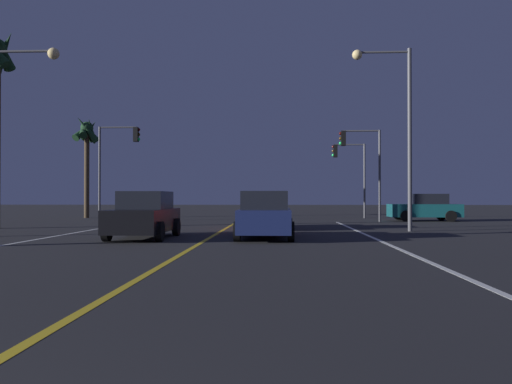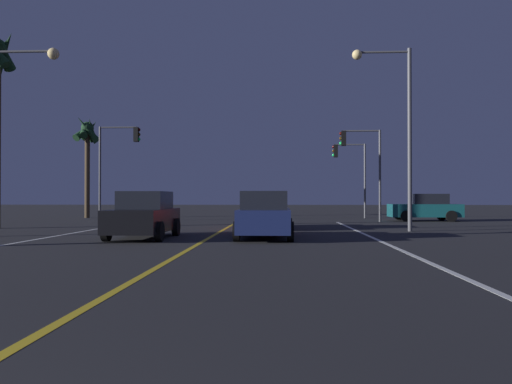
{
  "view_description": "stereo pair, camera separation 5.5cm",
  "coord_description": "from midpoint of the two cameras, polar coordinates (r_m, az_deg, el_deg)",
  "views": [
    {
      "loc": [
        2.56,
        -0.7,
        1.48
      ],
      "look_at": [
        1.42,
        23.83,
        1.74
      ],
      "focal_mm": 35.69,
      "sensor_mm": 36.0,
      "label": 1
    },
    {
      "loc": [
        2.61,
        -0.7,
        1.48
      ],
      "look_at": [
        1.42,
        23.83,
        1.74
      ],
      "focal_mm": 35.69,
      "sensor_mm": 36.0,
      "label": 2
    }
  ],
  "objects": [
    {
      "name": "traffic_light_near_right",
      "position": [
        31.51,
        11.74,
        4.16
      ],
      "size": [
        2.51,
        0.36,
        5.56
      ],
      "rotation": [
        0.0,
        0.0,
        3.14
      ],
      "color": "#4C4C51",
      "rests_on": "ground"
    },
    {
      "name": "street_lamp_left_mid",
      "position": [
        21.58,
        -25.66,
        7.89
      ],
      "size": [
        2.57,
        0.44,
        7.17
      ],
      "color": "#4C4C51",
      "rests_on": "ground"
    },
    {
      "name": "lane_center_divider",
      "position": [
        12.96,
        -8.81,
        -7.15
      ],
      "size": [
        0.16,
        35.82,
        0.01
      ],
      "primitive_type": "cube",
      "color": "gold",
      "rests_on": "ground"
    },
    {
      "name": "palm_tree_left_far",
      "position": [
        38.88,
        -18.35,
        5.79
      ],
      "size": [
        1.96,
        2.12,
        7.38
      ],
      "color": "#473826",
      "rests_on": "ground"
    },
    {
      "name": "traffic_light_far_right",
      "position": [
        36.93,
        10.47,
        3.17
      ],
      "size": [
        2.39,
        0.36,
        5.3
      ],
      "rotation": [
        0.0,
        0.0,
        3.14
      ],
      "color": "#4C4C51",
      "rests_on": "ground"
    },
    {
      "name": "car_ahead_far",
      "position": [
        24.21,
        1.19,
        -2.17
      ],
      "size": [
        2.02,
        4.3,
        1.7
      ],
      "rotation": [
        0.0,
        0.0,
        1.57
      ],
      "color": "black",
      "rests_on": "ground"
    },
    {
      "name": "car_oncoming",
      "position": [
        18.87,
        -12.35,
        -2.59
      ],
      "size": [
        2.02,
        4.3,
        1.7
      ],
      "rotation": [
        0.0,
        0.0,
        -1.57
      ],
      "color": "black",
      "rests_on": "ground"
    },
    {
      "name": "traffic_light_near_left",
      "position": [
        32.72,
        -15.13,
        4.37
      ],
      "size": [
        2.61,
        0.36,
        5.87
      ],
      "color": "#4C4C51",
      "rests_on": "ground"
    },
    {
      "name": "car_lead_same_lane",
      "position": [
        18.28,
        1.07,
        -2.67
      ],
      "size": [
        2.02,
        4.3,
        1.7
      ],
      "rotation": [
        0.0,
        0.0,
        1.57
      ],
      "color": "black",
      "rests_on": "ground"
    },
    {
      "name": "street_lamp_right_far",
      "position": [
        23.28,
        15.46,
        8.38
      ],
      "size": [
        2.58,
        0.44,
        8.0
      ],
      "rotation": [
        0.0,
        0.0,
        3.14
      ],
      "color": "#4C4C51",
      "rests_on": "ground"
    },
    {
      "name": "lane_edge_right",
      "position": [
        13.14,
        17.88,
        -7.04
      ],
      "size": [
        0.16,
        35.82,
        0.01
      ],
      "primitive_type": "cube",
      "color": "silver",
      "rests_on": "ground"
    },
    {
      "name": "car_crossing_side",
      "position": [
        33.52,
        18.51,
        -1.7
      ],
      "size": [
        4.3,
        2.02,
        1.7
      ],
      "rotation": [
        0.0,
        0.0,
        3.14
      ],
      "color": "black",
      "rests_on": "ground"
    }
  ]
}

